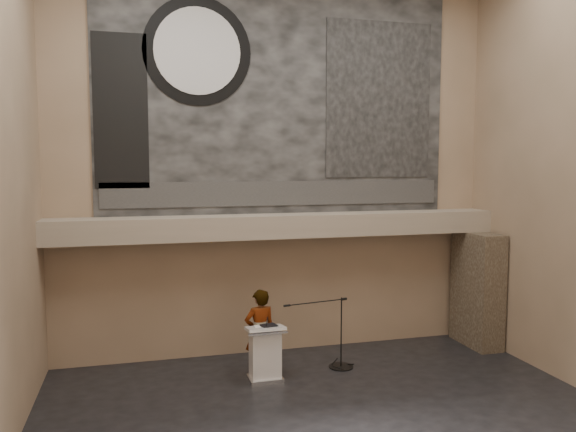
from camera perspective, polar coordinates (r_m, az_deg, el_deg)
name	(u,v)px	position (r m, az deg, el deg)	size (l,w,h in m)	color
floor	(338,427)	(9.88, 5.15, -20.55)	(10.00, 10.00, 0.00)	black
wall_back	(279,167)	(12.73, -0.94, 5.03)	(10.00, 0.02, 8.50)	#836C53
wall_front	(498,170)	(5.34, 20.57, 4.39)	(10.00, 0.02, 8.50)	#836C53
soffit	(283,226)	(12.41, -0.48, -0.99)	(10.00, 0.80, 0.50)	gray
sprinkler_left	(211,241)	(12.10, -7.78, -2.53)	(0.04, 0.04, 0.06)	#B2893D
sprinkler_right	(364,236)	(13.00, 7.71, -1.99)	(0.04, 0.04, 0.06)	#B2893D
banner	(279,102)	(12.77, -0.92, 11.55)	(8.00, 0.05, 5.00)	black
banner_text_strip	(280,193)	(12.67, -0.86, 2.32)	(7.76, 0.02, 0.55)	#2E2E2E
banner_clock_rim	(197,51)	(12.57, -9.19, 16.20)	(2.30, 2.30, 0.02)	black
banner_clock_face	(198,51)	(12.55, -9.18, 16.22)	(1.84, 1.84, 0.02)	silver
banner_building_print	(379,100)	(13.53, 9.24, 11.56)	(2.60, 0.02, 3.60)	black
banner_brick_print	(121,111)	(12.32, -16.64, 10.16)	(1.10, 0.02, 3.20)	black
stone_pier	(477,289)	(14.17, 18.67, -7.04)	(0.60, 1.40, 2.70)	#3F3326
lectern	(265,353)	(11.49, -2.34, -13.77)	(0.75, 0.55, 1.14)	silver
binder	(269,326)	(11.32, -1.95, -11.08)	(0.30, 0.24, 0.04)	black
papers	(260,327)	(11.30, -2.86, -11.19)	(0.20, 0.27, 0.01)	white
speaker_person	(260,333)	(11.66, -2.88, -11.74)	(0.65, 0.43, 1.79)	white
mic_stand	(339,357)	(12.31, 5.19, -14.05)	(1.58, 0.52, 1.51)	black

